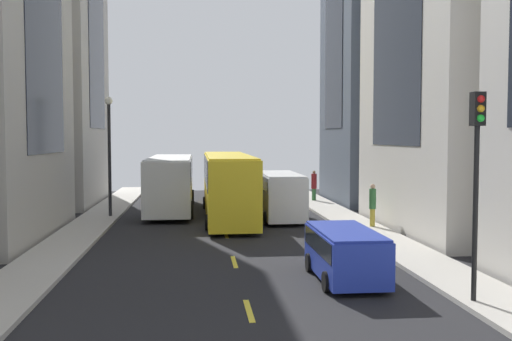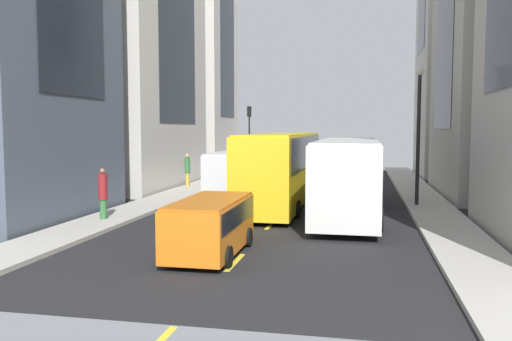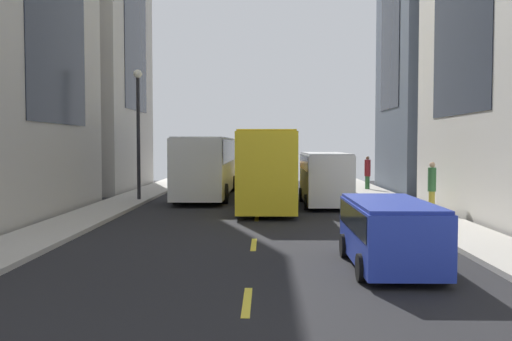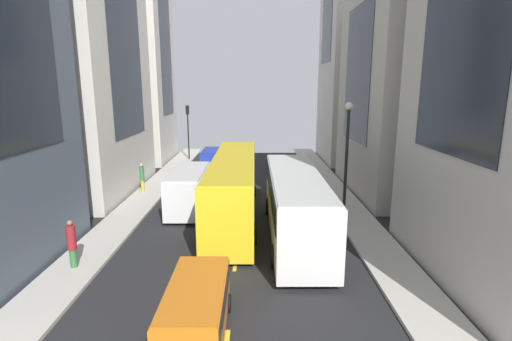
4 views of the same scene
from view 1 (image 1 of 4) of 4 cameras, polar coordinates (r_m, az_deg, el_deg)
ground_plane at (r=30.33m, az=-3.26°, el=-5.38°), size 39.83×39.83×0.00m
sidewalk_west at (r=30.78m, az=-16.08°, el=-5.23°), size 2.21×44.00×0.15m
sidewalk_east at (r=31.37m, az=9.31°, el=-4.99°), size 2.21×44.00×0.15m
lane_stripe_1 at (r=15.69m, az=-0.70°, el=-13.62°), size 0.16×2.00×0.01m
lane_stripe_2 at (r=21.49m, az=-2.15°, el=-8.97°), size 0.16×2.00×0.01m
lane_stripe_3 at (r=27.37m, az=-2.97°, el=-6.31°), size 0.16×2.00×0.01m
lane_stripe_4 at (r=33.30m, az=-3.49°, el=-4.59°), size 0.16×2.00×0.01m
lane_stripe_5 at (r=39.24m, az=-3.86°, el=-3.39°), size 0.16×2.00×0.01m
lane_stripe_6 at (r=45.20m, az=-4.12°, el=-2.51°), size 0.16×2.00×0.01m
lane_stripe_7 at (r=51.17m, az=-4.33°, el=-1.83°), size 0.16×2.00×0.01m
building_west_2 at (r=42.96m, az=-21.76°, el=12.34°), size 9.46×10.71×22.99m
building_east_1 at (r=30.22m, az=19.32°, el=12.09°), size 6.35×11.99×18.57m
building_east_2 at (r=42.55m, az=13.87°, el=12.63°), size 9.29×8.98×23.08m
city_bus_white at (r=36.11m, az=-8.39°, el=-0.81°), size 2.80×11.49×3.35m
streetcar_yellow at (r=32.92m, az=-2.82°, el=-0.97°), size 2.70×13.87×3.59m
delivery_van_white at (r=32.11m, az=2.40°, el=-2.17°), size 2.25×6.01×2.58m
car_blue_0 at (r=18.83m, az=8.76°, el=-7.78°), size 1.98×4.27×1.64m
car_orange_1 at (r=44.43m, az=-2.88°, el=-1.30°), size 1.96×4.31×1.72m
pedestrian_walking_far at (r=29.31m, az=11.39°, el=-3.22°), size 0.34×0.34×2.11m
pedestrian_waiting_curb at (r=40.77m, az=5.73°, el=-1.39°), size 0.38×0.38×2.08m
traffic_light_near_corner at (r=16.55m, az=20.91°, el=1.36°), size 0.32×0.44×5.62m
streetlamp_near at (r=33.39m, az=-14.23°, el=2.67°), size 0.44×0.44×6.67m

